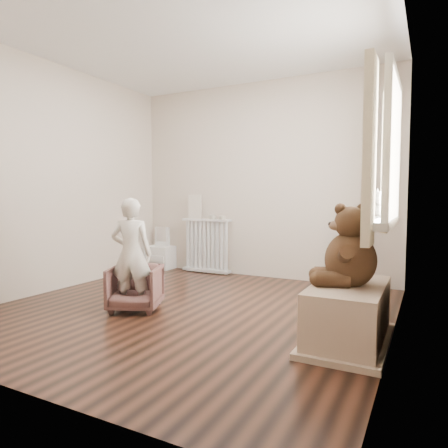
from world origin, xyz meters
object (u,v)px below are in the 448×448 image
at_px(child, 131,254).
at_px(radiator, 206,245).
at_px(armchair, 135,288).
at_px(toy_bench, 348,316).
at_px(toy_vanity, 160,250).
at_px(plush_cat, 382,206).
at_px(teddy_bear, 351,254).

bearing_deg(child, radiator, -103.97).
xyz_separation_m(armchair, toy_bench, (1.96, 0.05, -0.01)).
distance_m(armchair, toy_bench, 1.96).
distance_m(radiator, armchair, 1.96).
height_order(toy_vanity, armchair, toy_vanity).
distance_m(toy_vanity, plush_cat, 3.47).
height_order(radiator, plush_cat, plush_cat).
relative_size(child, plush_cat, 3.80).
relative_size(child, teddy_bear, 1.80).
distance_m(radiator, toy_vanity, 0.79).
height_order(toy_bench, teddy_bear, teddy_bear).
xyz_separation_m(toy_vanity, armchair, (1.11, -1.90, -0.06)).
xyz_separation_m(armchair, teddy_bear, (1.97, 0.03, 0.46)).
distance_m(toy_vanity, toy_bench, 3.58).
xyz_separation_m(radiator, teddy_bear, (2.29, -1.90, 0.28)).
relative_size(radiator, toy_bench, 0.82).
relative_size(radiator, toy_vanity, 1.23).
distance_m(armchair, child, 0.34).
height_order(armchair, child, child).
xyz_separation_m(child, toy_bench, (1.96, 0.10, -0.35)).
bearing_deg(plush_cat, child, -146.05).
relative_size(toy_vanity, toy_bench, 0.67).
distance_m(toy_vanity, child, 2.26).
distance_m(toy_bench, teddy_bear, 0.47).
bearing_deg(plush_cat, armchair, -147.23).
height_order(radiator, toy_bench, radiator).
bearing_deg(armchair, child, -113.32).
bearing_deg(armchair, plush_cat, -2.66).
xyz_separation_m(toy_vanity, toy_bench, (3.07, -1.85, -0.08)).
xyz_separation_m(radiator, toy_bench, (2.29, -1.88, -0.19)).
bearing_deg(child, plush_cat, 178.52).
xyz_separation_m(armchair, child, (0.00, -0.05, 0.33)).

